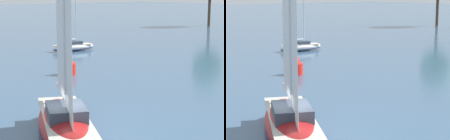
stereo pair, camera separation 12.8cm
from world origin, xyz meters
TOP-DOWN VIEW (x-y plane):
  - sailboat_main at (0.01, -0.00)m, footprint 9.32×6.51m
  - sailboat_moored_mid_channel at (-26.34, 19.25)m, footprint 2.24×5.79m
  - channel_buoy at (-14.10, 9.99)m, footprint 1.32×1.32m

SIDE VIEW (x-z plane):
  - sailboat_moored_mid_channel at x=-26.34m, z-range -3.36..4.42m
  - channel_buoy at x=-14.10m, z-range -0.23..2.12m
  - sailboat_main at x=0.01m, z-range -5.29..7.32m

